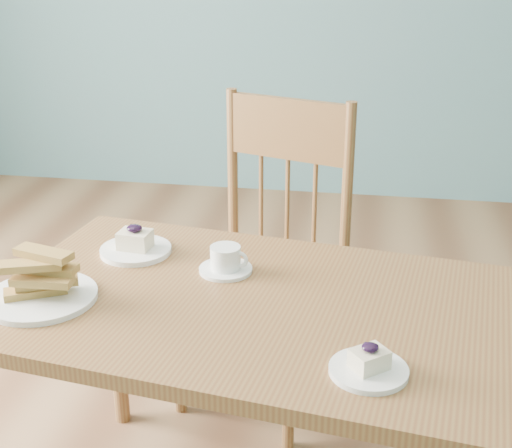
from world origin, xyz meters
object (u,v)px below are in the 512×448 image
Objects in this scene: dining_table at (269,329)px; coffee_cup at (226,261)px; dining_chair at (266,256)px; biscotti_plate at (40,285)px; cheesecake_plate_near at (369,366)px; cheesecake_plate_far at (135,246)px.

coffee_cup is (-0.13, 0.14, 0.09)m from dining_table.
dining_chair reaches higher than coffee_cup.
biscotti_plate is at bearing -163.92° from dining_table.
cheesecake_plate_near is at bearing -13.23° from biscotti_plate.
dining_table is 0.52m from biscotti_plate.
biscotti_plate reaches higher than cheesecake_plate_far.
cheesecake_plate_far is at bearing 65.38° from biscotti_plate.
cheesecake_plate_near is at bearing -37.16° from coffee_cup.
dining_chair is 7.54× the size of coffee_cup.
cheesecake_plate_far is (-0.60, 0.45, 0.00)m from cheesecake_plate_near.
coffee_cup reaches higher than dining_table.
dining_chair reaches higher than biscotti_plate.
biscotti_plate reaches higher than coffee_cup.
coffee_cup is 0.52× the size of biscotti_plate.
dining_table is 10.34× the size of coffee_cup.
cheesecake_plate_far is (-0.28, -0.40, 0.19)m from dining_chair.
biscotti_plate is at bearing -140.67° from coffee_cup.
dining_table is at bearing -29.07° from cheesecake_plate_far.
dining_chair is 0.93m from cheesecake_plate_near.
biscotti_plate is (-0.41, -0.68, 0.21)m from dining_chair.
biscotti_plate is (-0.50, -0.07, 0.10)m from dining_table.
cheesecake_plate_far is (-0.38, 0.21, 0.09)m from dining_table.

